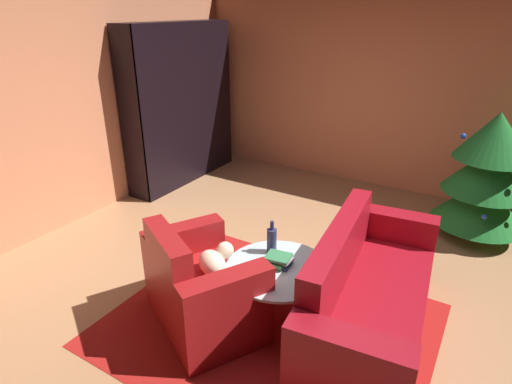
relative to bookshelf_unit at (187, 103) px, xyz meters
The scene contains 11 objects.
ground_plane 3.23m from the bookshelf_unit, 35.23° to the right, with size 6.72×6.72×0.00m, color #AF7C53.
wall_back 2.72m from the bookshelf_unit, 23.25° to the left, with size 5.56×0.06×2.54m, color #D88157.
wall_left 1.79m from the bookshelf_unit, 98.31° to the right, with size 0.06×5.72×2.54m, color #D88157.
area_rug 3.49m from the bookshelf_unit, 40.68° to the right, with size 2.33×1.94×0.01m, color #A01A17.
bookshelf_unit is the anchor object (origin of this frame).
armchair_red 3.25m from the bookshelf_unit, 49.25° to the right, with size 1.15×1.03×0.84m.
couch_red 3.76m from the bookshelf_unit, 30.63° to the right, with size 0.89×1.86×0.85m.
coffee_table 3.34m from the bookshelf_unit, 39.22° to the right, with size 0.80×0.80×0.47m.
book_stack_on_table 3.29m from the bookshelf_unit, 39.02° to the right, with size 0.23×0.18×0.09m.
bottle_on_table 3.10m from the bookshelf_unit, 38.62° to the right, with size 0.08×0.08×0.27m.
decorated_tree 3.73m from the bookshelf_unit, ahead, with size 0.92×0.92×1.33m.
Camera 1 is at (1.26, -2.65, 2.24)m, focal length 29.57 mm.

